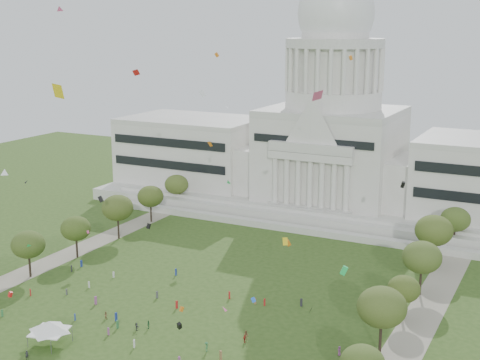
% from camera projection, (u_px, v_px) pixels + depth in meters
% --- Properties ---
extents(ground, '(400.00, 400.00, 0.00)m').
position_uv_depth(ground, '(138.00, 343.00, 132.93)').
color(ground, '#2E4B18').
rests_on(ground, ground).
extents(capitol, '(160.00, 64.50, 91.30)m').
position_uv_depth(capitol, '(331.00, 144.00, 226.50)').
color(capitol, '#BBB9B0').
rests_on(capitol, ground).
extents(path_left, '(8.00, 160.00, 0.04)m').
position_uv_depth(path_left, '(56.00, 259.00, 180.13)').
color(path_left, gray).
rests_on(path_left, ground).
extents(path_right, '(8.00, 160.00, 0.04)m').
position_uv_depth(path_right, '(414.00, 332.00, 137.83)').
color(path_right, gray).
rests_on(path_right, ground).
extents(row_tree_l_2, '(8.42, 8.42, 11.97)m').
position_uv_depth(row_tree_l_2, '(28.00, 245.00, 165.87)').
color(row_tree_l_2, black).
rests_on(row_tree_l_2, ground).
extents(row_tree_r_2, '(9.55, 9.55, 13.58)m').
position_uv_depth(row_tree_r_2, '(382.00, 307.00, 126.41)').
color(row_tree_r_2, black).
rests_on(row_tree_r_2, ground).
extents(row_tree_l_3, '(8.12, 8.12, 11.55)m').
position_uv_depth(row_tree_l_3, '(76.00, 228.00, 179.94)').
color(row_tree_l_3, black).
rests_on(row_tree_l_3, ground).
extents(row_tree_r_3, '(7.01, 7.01, 9.98)m').
position_uv_depth(row_tree_r_3, '(404.00, 289.00, 141.70)').
color(row_tree_r_3, black).
rests_on(row_tree_r_3, ground).
extents(row_tree_l_4, '(9.29, 9.29, 13.21)m').
position_uv_depth(row_tree_l_4, '(118.00, 208.00, 195.74)').
color(row_tree_l_4, black).
rests_on(row_tree_l_4, ground).
extents(row_tree_r_4, '(9.19, 9.19, 13.06)m').
position_uv_depth(row_tree_r_4, '(422.00, 257.00, 154.55)').
color(row_tree_r_4, black).
rests_on(row_tree_r_4, ground).
extents(row_tree_l_5, '(8.33, 8.33, 11.85)m').
position_uv_depth(row_tree_l_5, '(150.00, 196.00, 212.60)').
color(row_tree_l_5, black).
rests_on(row_tree_l_5, ground).
extents(row_tree_r_5, '(9.82, 9.82, 13.96)m').
position_uv_depth(row_tree_r_5, '(434.00, 231.00, 172.46)').
color(row_tree_r_5, black).
rests_on(row_tree_r_5, ground).
extents(row_tree_l_6, '(8.19, 8.19, 11.64)m').
position_uv_depth(row_tree_l_6, '(176.00, 184.00, 229.10)').
color(row_tree_l_6, black).
rests_on(row_tree_l_6, ground).
extents(row_tree_r_6, '(8.42, 8.42, 11.97)m').
position_uv_depth(row_tree_r_6, '(455.00, 219.00, 187.27)').
color(row_tree_r_6, black).
rests_on(row_tree_r_6, ground).
extents(event_tent, '(11.01, 11.01, 5.08)m').
position_uv_depth(event_tent, '(49.00, 326.00, 131.48)').
color(event_tent, '#4C4C4C').
rests_on(event_tent, ground).
extents(person_0, '(1.02, 1.09, 1.87)m').
position_uv_depth(person_0, '(339.00, 351.00, 127.78)').
color(person_0, '#994C8C').
rests_on(person_0, ground).
extents(person_2, '(1.10, 0.85, 1.99)m').
position_uv_depth(person_2, '(246.00, 335.00, 133.96)').
color(person_2, olive).
rests_on(person_2, ground).
extents(person_3, '(0.97, 1.42, 1.99)m').
position_uv_depth(person_3, '(206.00, 347.00, 129.29)').
color(person_3, '#33723F').
rests_on(person_3, ground).
extents(person_4, '(0.93, 1.21, 1.83)m').
position_uv_depth(person_4, '(148.00, 324.00, 139.03)').
color(person_4, '#33723F').
rests_on(person_4, ground).
extents(person_5, '(1.66, 1.14, 1.66)m').
position_uv_depth(person_5, '(137.00, 326.00, 138.31)').
color(person_5, '#4C4C51').
rests_on(person_5, ground).
extents(person_7, '(0.78, 0.82, 1.83)m').
position_uv_depth(person_7, '(27.00, 355.00, 126.27)').
color(person_7, '#26262B').
rests_on(person_7, ground).
extents(person_8, '(0.92, 0.68, 1.71)m').
position_uv_depth(person_8, '(106.00, 315.00, 143.67)').
color(person_8, olive).
rests_on(person_8, ground).
extents(person_9, '(1.10, 0.94, 1.52)m').
position_uv_depth(person_9, '(179.00, 360.00, 124.66)').
color(person_9, '#994C8C').
rests_on(person_9, ground).
extents(person_10, '(0.84, 1.07, 1.61)m').
position_uv_depth(person_10, '(245.00, 339.00, 132.96)').
color(person_10, '#B21E1E').
rests_on(person_10, ground).
extents(distant_crowd, '(61.94, 38.35, 1.94)m').
position_uv_depth(distant_crowd, '(135.00, 302.00, 150.60)').
color(distant_crowd, '#33723F').
rests_on(distant_crowd, ground).
extents(kite_swarm, '(86.64, 107.73, 62.43)m').
position_uv_depth(kite_swarm, '(154.00, 184.00, 134.63)').
color(kite_swarm, orange).
rests_on(kite_swarm, ground).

